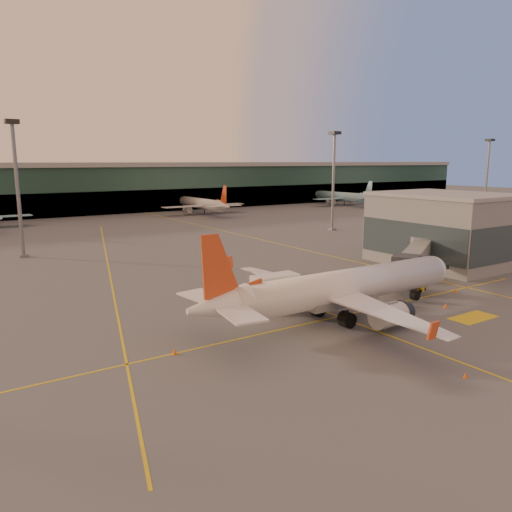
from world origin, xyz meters
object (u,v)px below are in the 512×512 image
gpu_cart (419,287)px  pushback_tug (405,277)px  catering_truck (276,290)px  main_airplane (338,289)px

gpu_cart → pushback_tug: pushback_tug is taller
catering_truck → gpu_cart: catering_truck is taller
catering_truck → gpu_cart: size_ratio=2.48×
main_airplane → pushback_tug: (21.56, 8.41, -3.04)m
main_airplane → gpu_cart: bearing=10.3°
catering_truck → pushback_tug: bearing=5.2°
catering_truck → gpu_cart: bearing=-7.5°
gpu_cart → pushback_tug: bearing=39.7°
main_airplane → pushback_tug: 23.34m
main_airplane → catering_truck: main_airplane is taller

